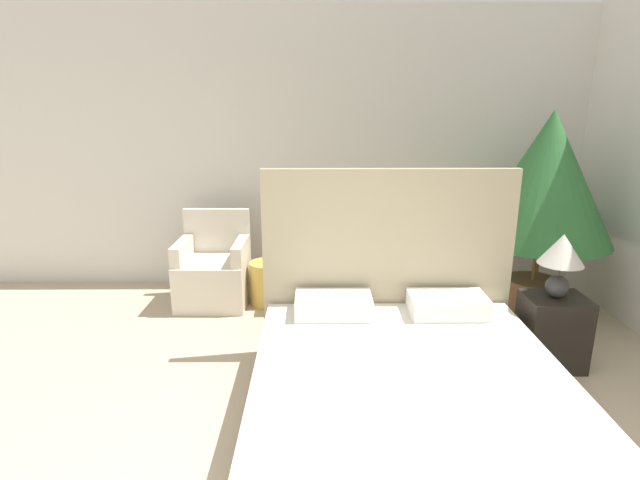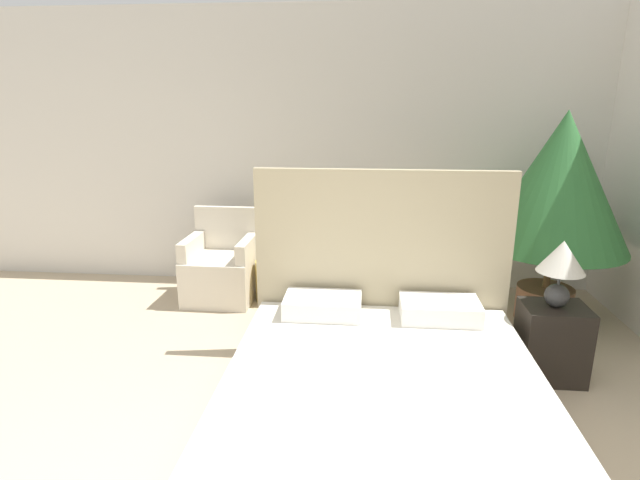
{
  "view_description": "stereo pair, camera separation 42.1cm",
  "coord_description": "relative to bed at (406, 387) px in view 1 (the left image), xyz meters",
  "views": [
    {
      "loc": [
        -0.07,
        -1.34,
        1.98
      ],
      "look_at": [
        -0.03,
        2.83,
        0.8
      ],
      "focal_mm": 28.0,
      "sensor_mm": 36.0,
      "label": 1
    },
    {
      "loc": [
        0.35,
        -1.33,
        1.98
      ],
      "look_at": [
        -0.03,
        2.83,
        0.8
      ],
      "focal_mm": 28.0,
      "sensor_mm": 36.0,
      "label": 2
    }
  ],
  "objects": [
    {
      "name": "table_lamp",
      "position": [
        1.24,
        0.74,
        0.61
      ],
      "size": [
        0.32,
        0.32,
        0.49
      ],
      "color": "#333333",
      "rests_on": "nightstand"
    },
    {
      "name": "bed",
      "position": [
        0.0,
        0.0,
        0.0
      ],
      "size": [
        1.92,
        2.13,
        1.49
      ],
      "color": "#8C7A5B",
      "rests_on": "ground_plane"
    },
    {
      "name": "wall_back",
      "position": [
        -0.48,
        2.62,
        1.17
      ],
      "size": [
        10.0,
        0.06,
        2.9
      ],
      "color": "silver",
      "rests_on": "ground_plane"
    },
    {
      "name": "nightstand",
      "position": [
        1.24,
        0.74,
        0.0
      ],
      "size": [
        0.45,
        0.36,
        0.56
      ],
      "color": "black",
      "rests_on": "ground_plane"
    },
    {
      "name": "armchair_near_window_right",
      "position": [
        -0.49,
        2.0,
        0.02
      ],
      "size": [
        0.7,
        0.66,
        0.91
      ],
      "rotation": [
        0.0,
        0.0,
        0.04
      ],
      "color": "beige",
      "rests_on": "ground_plane"
    },
    {
      "name": "armchair_near_window_left",
      "position": [
        -1.57,
        2.0,
        0.02
      ],
      "size": [
        0.68,
        0.65,
        0.91
      ],
      "rotation": [
        0.0,
        0.0,
        -0.02
      ],
      "color": "beige",
      "rests_on": "ground_plane"
    },
    {
      "name": "side_table",
      "position": [
        -1.03,
        1.98,
        -0.06
      ],
      "size": [
        0.36,
        0.36,
        0.43
      ],
      "color": "gold",
      "rests_on": "ground_plane"
    },
    {
      "name": "potted_palm",
      "position": [
        1.54,
        1.78,
        0.98
      ],
      "size": [
        1.24,
        1.24,
        1.9
      ],
      "color": "brown",
      "rests_on": "ground_plane"
    }
  ]
}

